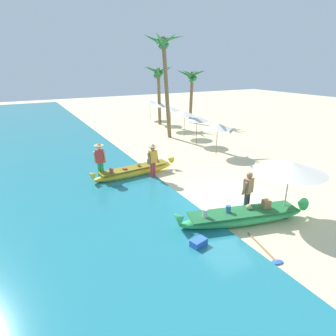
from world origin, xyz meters
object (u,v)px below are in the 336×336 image
Objects in this scene: boat_green_foreground at (243,216)px; person_vendor_hatted at (153,159)px; patio_umbrella_large at (291,167)px; paddle at (267,252)px; palm_tree_leaning_seaward at (192,78)px; person_vendor_assistant at (100,159)px; cooler_box at (199,244)px; palm_tree_tall_inland at (165,57)px; palm_tree_mid_cluster at (159,77)px; person_tourist_customer at (248,191)px; boat_yellow_midground at (135,171)px.

person_vendor_hatted is at bearing 100.52° from boat_green_foreground.
patio_umbrella_large reaches higher than paddle.
person_vendor_hatted is 0.36× the size of palm_tree_leaning_seaward.
person_vendor_assistant is 8.02m from patio_umbrella_large.
palm_tree_leaning_seaward reaches higher than cooler_box.
patio_umbrella_large is at bearing -12.54° from boat_green_foreground.
palm_tree_tall_inland is 5.26m from palm_tree_mid_cluster.
boat_green_foreground is at bearing -62.31° from person_vendor_assistant.
person_tourist_customer is 12.66m from palm_tree_tall_inland.
boat_green_foreground is 1.66m from paddle.
paddle is at bearing -86.11° from person_vendor_hatted.
palm_tree_mid_cluster is (-3.04, 0.58, 0.18)m from palm_tree_leaning_seaward.
person_vendor_hatted is 0.94× the size of person_vendor_assistant.
palm_tree_mid_cluster is at bearing 58.10° from boat_yellow_midground.
cooler_box reaches higher than paddle.
person_tourist_customer is 6.75m from person_vendor_assistant.
palm_tree_leaning_seaward reaches higher than boat_green_foreground.
boat_yellow_midground is at bearing -128.49° from palm_tree_tall_inland.
palm_tree_mid_cluster reaches higher than person_tourist_customer.
palm_tree_tall_inland is 14.47m from cooler_box.
boat_green_foreground is at bearing -105.23° from palm_tree_tall_inland.
palm_tree_mid_cluster is at bearing 53.61° from cooler_box.
person_tourist_customer is 17.08m from palm_tree_mid_cluster.
boat_green_foreground is 0.93m from person_tourist_customer.
paddle is (-2.07, -1.22, -1.87)m from patio_umbrella_large.
patio_umbrella_large is at bearing -97.69° from palm_tree_tall_inland.
palm_tree_mid_cluster is at bearing 78.23° from patio_umbrella_large.
palm_tree_mid_cluster reaches higher than palm_tree_leaning_seaward.
person_tourist_customer is at bearing 63.19° from paddle.
palm_tree_mid_cluster is at bearing 72.84° from paddle.
person_vendor_hatted is 5.74m from cooler_box.
boat_green_foreground is 2.79× the size of person_vendor_hatted.
palm_tree_tall_inland is at bearing -140.03° from palm_tree_leaning_seaward.
person_vendor_hatted is 1.08× the size of paddle.
palm_tree_leaning_seaward is at bearing 63.80° from paddle.
palm_tree_leaning_seaward is 19.93m from paddle.
patio_umbrella_large reaches higher than boat_yellow_midground.
person_vendor_hatted is 13.31m from palm_tree_mid_cluster.
person_vendor_hatted reaches higher than boat_green_foreground.
patio_umbrella_large is at bearing -62.62° from boat_yellow_midground.
person_vendor_hatted is at bearing -129.91° from palm_tree_leaning_seaward.
boat_green_foreground reaches higher than cooler_box.
paddle is (-0.99, -1.97, -0.91)m from person_tourist_customer.
boat_yellow_midground is at bearing 71.84° from cooler_box.
person_vendor_assistant is at bearing 117.69° from boat_green_foreground.
palm_tree_mid_cluster reaches higher than paddle.
palm_tree_tall_inland reaches higher than person_vendor_assistant.
palm_tree_mid_cluster is 10.53× the size of cooler_box.
palm_tree_mid_cluster is at bearing 72.87° from boat_green_foreground.
boat_yellow_midground is 0.92× the size of palm_tree_leaning_seaward.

